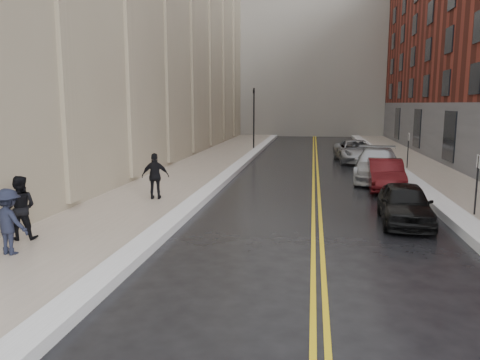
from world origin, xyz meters
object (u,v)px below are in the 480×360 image
(car_black, at_px, (405,204))
(car_maroon, at_px, (385,175))
(car_silver_near, at_px, (378,165))
(pedestrian_b, at_px, (9,222))
(pedestrian_c, at_px, (155,176))
(car_silver_far, at_px, (356,151))
(pedestrian_a, at_px, (20,208))

(car_black, bearing_deg, car_maroon, 90.77)
(car_black, relative_size, car_silver_near, 0.69)
(car_silver_near, distance_m, pedestrian_b, 17.98)
(car_silver_near, relative_size, pedestrian_c, 3.09)
(pedestrian_c, bearing_deg, pedestrian_b, 67.22)
(car_maroon, height_order, pedestrian_b, pedestrian_b)
(car_maroon, xyz_separation_m, pedestrian_c, (-9.55, -4.36, 0.37))
(car_maroon, bearing_deg, car_silver_near, 92.88)
(car_silver_far, bearing_deg, pedestrian_a, -122.98)
(car_black, relative_size, car_maroon, 0.92)
(car_silver_near, bearing_deg, pedestrian_b, -120.79)
(car_black, distance_m, pedestrian_b, 11.89)
(pedestrian_a, height_order, pedestrian_c, pedestrian_c)
(car_black, height_order, car_silver_far, car_silver_far)
(car_silver_near, height_order, pedestrian_a, pedestrian_a)
(car_black, bearing_deg, pedestrian_c, 171.41)
(car_silver_near, distance_m, pedestrian_a, 17.34)
(car_silver_far, height_order, pedestrian_b, pedestrian_b)
(car_maroon, bearing_deg, car_silver_far, 95.26)
(car_black, bearing_deg, pedestrian_a, -156.66)
(car_maroon, distance_m, pedestrian_c, 10.50)
(pedestrian_a, relative_size, pedestrian_b, 1.07)
(pedestrian_a, height_order, pedestrian_b, pedestrian_a)
(car_maroon, relative_size, car_silver_far, 0.80)
(car_black, distance_m, car_silver_far, 16.59)
(car_black, height_order, pedestrian_a, pedestrian_a)
(car_maroon, distance_m, pedestrian_a, 15.45)
(car_silver_near, bearing_deg, pedestrian_a, -124.69)
(pedestrian_b, relative_size, pedestrian_c, 0.92)
(car_silver_near, bearing_deg, pedestrian_c, -137.10)
(car_black, relative_size, car_silver_far, 0.74)
(car_silver_near, xyz_separation_m, pedestrian_a, (-11.44, -13.03, 0.23))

